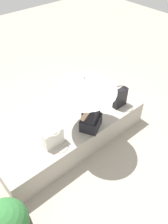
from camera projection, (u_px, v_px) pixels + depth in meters
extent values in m
plane|color=#9E9384|center=(78.00, 147.00, 4.01)|extent=(14.00, 14.00, 0.00)
cube|color=#A8A093|center=(78.00, 138.00, 3.85)|extent=(2.70, 0.60, 0.47)
cube|color=black|center=(91.00, 122.00, 3.64)|extent=(0.43, 0.41, 0.22)
cube|color=black|center=(91.00, 106.00, 3.40)|extent=(0.38, 0.33, 0.48)
sphere|color=tan|center=(92.00, 88.00, 3.17)|extent=(0.20, 0.20, 0.20)
cylinder|color=tan|center=(87.00, 113.00, 3.25)|extent=(0.16, 0.21, 0.32)
cylinder|color=tan|center=(96.00, 97.00, 3.53)|extent=(0.16, 0.21, 0.32)
cylinder|color=#B7B7BC|center=(84.00, 105.00, 3.40)|extent=(0.02, 0.02, 0.96)
cone|color=silver|center=(84.00, 84.00, 3.15)|extent=(0.94, 0.94, 0.21)
sphere|color=#B7B7BC|center=(84.00, 77.00, 3.06)|extent=(0.03, 0.03, 0.03)
cube|color=silver|center=(53.00, 138.00, 3.35)|extent=(0.32, 0.12, 0.29)
torus|color=silver|center=(52.00, 130.00, 3.24)|extent=(0.23, 0.23, 0.01)
cube|color=black|center=(120.00, 98.00, 3.99)|extent=(0.26, 0.10, 0.36)
torus|color=black|center=(122.00, 89.00, 3.86)|extent=(0.20, 0.20, 0.01)
sphere|color=#2D6B33|center=(5.00, 223.00, 2.51)|extent=(0.54, 0.54, 0.54)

